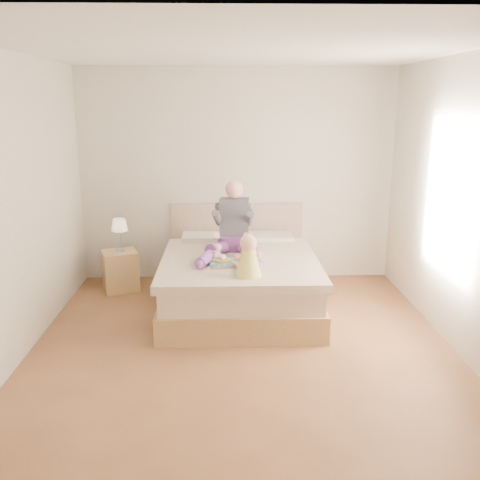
{
  "coord_description": "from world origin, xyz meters",
  "views": [
    {
      "loc": [
        -0.15,
        -4.72,
        2.26
      ],
      "look_at": [
        0.01,
        0.88,
        0.82
      ],
      "focal_mm": 40.0,
      "sensor_mm": 36.0,
      "label": 1
    }
  ],
  "objects_px": {
    "adult": "(233,232)",
    "tray": "(231,260)",
    "baby": "(248,259)",
    "bed": "(239,278)",
    "nightstand": "(121,271)"
  },
  "relations": [
    {
      "from": "bed",
      "to": "tray",
      "type": "distance_m",
      "value": 0.51
    },
    {
      "from": "baby",
      "to": "bed",
      "type": "bearing_deg",
      "value": 81.06
    },
    {
      "from": "nightstand",
      "to": "baby",
      "type": "height_order",
      "value": "baby"
    },
    {
      "from": "bed",
      "to": "tray",
      "type": "height_order",
      "value": "bed"
    },
    {
      "from": "nightstand",
      "to": "adult",
      "type": "height_order",
      "value": "adult"
    },
    {
      "from": "tray",
      "to": "baby",
      "type": "relative_size",
      "value": 1.28
    },
    {
      "from": "bed",
      "to": "nightstand",
      "type": "xyz_separation_m",
      "value": [
        -1.45,
        0.52,
        -0.07
      ]
    },
    {
      "from": "bed",
      "to": "nightstand",
      "type": "height_order",
      "value": "bed"
    },
    {
      "from": "adult",
      "to": "tray",
      "type": "xyz_separation_m",
      "value": [
        -0.03,
        -0.42,
        -0.21
      ]
    },
    {
      "from": "nightstand",
      "to": "adult",
      "type": "xyz_separation_m",
      "value": [
        1.39,
        -0.48,
        0.6
      ]
    },
    {
      "from": "bed",
      "to": "tray",
      "type": "xyz_separation_m",
      "value": [
        -0.09,
        -0.38,
        0.32
      ]
    },
    {
      "from": "adult",
      "to": "baby",
      "type": "distance_m",
      "value": 0.86
    },
    {
      "from": "bed",
      "to": "adult",
      "type": "height_order",
      "value": "adult"
    },
    {
      "from": "adult",
      "to": "tray",
      "type": "height_order",
      "value": "adult"
    },
    {
      "from": "adult",
      "to": "baby",
      "type": "relative_size",
      "value": 2.43
    }
  ]
}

